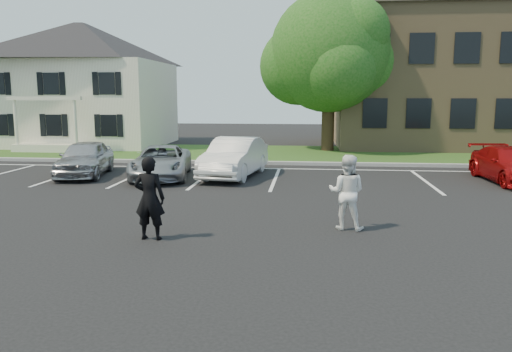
{
  "coord_description": "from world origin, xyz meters",
  "views": [
    {
      "loc": [
        1.24,
        -10.75,
        3.17
      ],
      "look_at": [
        0.0,
        1.0,
        1.25
      ],
      "focal_mm": 35.0,
      "sensor_mm": 36.0,
      "label": 1
    }
  ],
  "objects_px": {
    "man_white_shirt": "(347,192)",
    "car_silver_west": "(85,158)",
    "car_red_compact": "(510,165)",
    "car_white_sedan": "(234,157)",
    "man_black_suit": "(150,198)",
    "car_silver_minivan": "(161,162)",
    "house": "(83,85)",
    "tree": "(331,55)"
  },
  "relations": [
    {
      "from": "man_white_shirt",
      "to": "car_white_sedan",
      "type": "distance_m",
      "value": 8.32
    },
    {
      "from": "car_silver_west",
      "to": "car_silver_minivan",
      "type": "xyz_separation_m",
      "value": [
        3.16,
        -0.2,
        -0.08
      ]
    },
    {
      "from": "tree",
      "to": "car_red_compact",
      "type": "bearing_deg",
      "value": -56.98
    },
    {
      "from": "car_silver_west",
      "to": "man_white_shirt",
      "type": "bearing_deg",
      "value": -45.76
    },
    {
      "from": "car_white_sedan",
      "to": "car_red_compact",
      "type": "height_order",
      "value": "car_white_sedan"
    },
    {
      "from": "car_silver_west",
      "to": "car_white_sedan",
      "type": "distance_m",
      "value": 5.94
    },
    {
      "from": "man_white_shirt",
      "to": "car_white_sedan",
      "type": "height_order",
      "value": "man_white_shirt"
    },
    {
      "from": "man_black_suit",
      "to": "car_white_sedan",
      "type": "xyz_separation_m",
      "value": [
        0.59,
        8.73,
        -0.17
      ]
    },
    {
      "from": "car_silver_west",
      "to": "car_silver_minivan",
      "type": "relative_size",
      "value": 0.92
    },
    {
      "from": "house",
      "to": "man_black_suit",
      "type": "distance_m",
      "value": 23.17
    },
    {
      "from": "man_white_shirt",
      "to": "car_silver_west",
      "type": "bearing_deg",
      "value": -22.98
    },
    {
      "from": "car_white_sedan",
      "to": "car_red_compact",
      "type": "relative_size",
      "value": 1.05
    },
    {
      "from": "man_white_shirt",
      "to": "car_silver_minivan",
      "type": "xyz_separation_m",
      "value": [
        -6.56,
        6.81,
        -0.27
      ]
    },
    {
      "from": "man_black_suit",
      "to": "car_red_compact",
      "type": "relative_size",
      "value": 0.42
    },
    {
      "from": "house",
      "to": "car_red_compact",
      "type": "relative_size",
      "value": 2.34
    },
    {
      "from": "man_white_shirt",
      "to": "car_silver_minivan",
      "type": "distance_m",
      "value": 9.46
    },
    {
      "from": "tree",
      "to": "man_white_shirt",
      "type": "distance_m",
      "value": 17.4
    },
    {
      "from": "house",
      "to": "car_silver_west",
      "type": "relative_size",
      "value": 2.5
    },
    {
      "from": "house",
      "to": "car_silver_minivan",
      "type": "height_order",
      "value": "house"
    },
    {
      "from": "man_white_shirt",
      "to": "car_silver_west",
      "type": "height_order",
      "value": "man_white_shirt"
    },
    {
      "from": "car_silver_minivan",
      "to": "car_white_sedan",
      "type": "relative_size",
      "value": 0.97
    },
    {
      "from": "tree",
      "to": "man_black_suit",
      "type": "distance_m",
      "value": 19.25
    },
    {
      "from": "man_white_shirt",
      "to": "car_silver_minivan",
      "type": "relative_size",
      "value": 0.4
    },
    {
      "from": "car_red_compact",
      "to": "house",
      "type": "bearing_deg",
      "value": 147.87
    },
    {
      "from": "man_white_shirt",
      "to": "car_silver_west",
      "type": "distance_m",
      "value": 11.99
    },
    {
      "from": "house",
      "to": "car_red_compact",
      "type": "xyz_separation_m",
      "value": [
        21.63,
        -11.72,
        -3.19
      ]
    },
    {
      "from": "man_white_shirt",
      "to": "car_red_compact",
      "type": "height_order",
      "value": "man_white_shirt"
    },
    {
      "from": "man_black_suit",
      "to": "car_silver_west",
      "type": "bearing_deg",
      "value": -56.35
    },
    {
      "from": "car_silver_west",
      "to": "car_red_compact",
      "type": "xyz_separation_m",
      "value": [
        16.19,
        0.22,
        -0.06
      ]
    },
    {
      "from": "tree",
      "to": "man_black_suit",
      "type": "xyz_separation_m",
      "value": [
        -4.62,
        -18.16,
        -4.42
      ]
    },
    {
      "from": "car_silver_minivan",
      "to": "car_red_compact",
      "type": "distance_m",
      "value": 13.04
    },
    {
      "from": "man_white_shirt",
      "to": "car_white_sedan",
      "type": "relative_size",
      "value": 0.39
    },
    {
      "from": "man_black_suit",
      "to": "car_white_sedan",
      "type": "relative_size",
      "value": 0.4
    },
    {
      "from": "tree",
      "to": "car_silver_west",
      "type": "relative_size",
      "value": 2.14
    },
    {
      "from": "man_black_suit",
      "to": "car_silver_minivan",
      "type": "height_order",
      "value": "man_black_suit"
    },
    {
      "from": "car_silver_west",
      "to": "car_red_compact",
      "type": "relative_size",
      "value": 0.94
    },
    {
      "from": "house",
      "to": "car_silver_west",
      "type": "height_order",
      "value": "house"
    },
    {
      "from": "man_black_suit",
      "to": "car_white_sedan",
      "type": "bearing_deg",
      "value": -92.8
    },
    {
      "from": "man_white_shirt",
      "to": "tree",
      "type": "bearing_deg",
      "value": -77.99
    },
    {
      "from": "car_red_compact",
      "to": "man_black_suit",
      "type": "bearing_deg",
      "value": -145.35
    },
    {
      "from": "car_silver_west",
      "to": "car_silver_minivan",
      "type": "height_order",
      "value": "car_silver_west"
    },
    {
      "from": "house",
      "to": "man_black_suit",
      "type": "height_order",
      "value": "house"
    }
  ]
}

